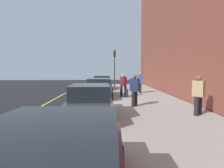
# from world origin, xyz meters

# --- Properties ---
(ground_plane) EXTENTS (56.00, 56.00, 0.00)m
(ground_plane) POSITION_xyz_m (0.00, 0.00, 0.00)
(ground_plane) COLOR black
(sidewalk) EXTENTS (28.00, 4.60, 0.15)m
(sidewalk) POSITION_xyz_m (0.00, -3.30, 0.07)
(sidewalk) COLOR #A39E93
(sidewalk) RESTS_ON ground
(lane_stripe_centre) EXTENTS (28.00, 0.14, 0.01)m
(lane_stripe_centre) POSITION_xyz_m (0.00, 3.20, 0.00)
(lane_stripe_centre) COLOR gold
(lane_stripe_centre) RESTS_ON ground
(snow_bank_curb) EXTENTS (4.28, 0.56, 0.22)m
(snow_bank_curb) POSITION_xyz_m (4.93, -0.70, 0.11)
(snow_bank_curb) COLOR white
(snow_bank_curb) RESTS_ON ground
(parked_car_charcoal) EXTENTS (4.25, 2.03, 1.51)m
(parked_car_charcoal) POSITION_xyz_m (-4.92, 0.04, 0.76)
(parked_car_charcoal) COLOR black
(parked_car_charcoal) RESTS_ON ground
(parked_car_navy) EXTENTS (4.80, 2.01, 1.51)m
(parked_car_navy) POSITION_xyz_m (1.21, -0.12, 0.76)
(parked_car_navy) COLOR black
(parked_car_navy) RESTS_ON ground
(parked_car_black) EXTENTS (4.15, 1.96, 1.51)m
(parked_car_black) POSITION_xyz_m (7.26, -0.08, 0.76)
(parked_car_black) COLOR black
(parked_car_black) RESTS_ON ground
(pedestrian_burgundy_coat) EXTENTS (0.54, 0.51, 1.69)m
(pedestrian_burgundy_coat) POSITION_xyz_m (1.17, -1.86, 1.05)
(pedestrian_burgundy_coat) COLOR black
(pedestrian_burgundy_coat) RESTS_ON sidewalk
(pedestrian_blue_coat) EXTENTS (0.58, 0.51, 1.76)m
(pedestrian_blue_coat) POSITION_xyz_m (3.51, -3.50, 1.09)
(pedestrian_blue_coat) COLOR black
(pedestrian_blue_coat) RESTS_ON sidewalk
(pedestrian_tan_coat) EXTENTS (0.54, 0.54, 1.74)m
(pedestrian_tan_coat) POSITION_xyz_m (-4.84, -4.67, 1.08)
(pedestrian_tan_coat) COLOR black
(pedestrian_tan_coat) RESTS_ON sidewalk
(pedestrian_navy_coat) EXTENTS (0.53, 0.55, 1.74)m
(pedestrian_navy_coat) POSITION_xyz_m (-2.68, -2.16, 1.08)
(pedestrian_navy_coat) COLOR black
(pedestrian_navy_coat) RESTS_ON sidewalk
(traffic_light_pole) EXTENTS (0.35, 0.26, 4.24)m
(traffic_light_pole) POSITION_xyz_m (9.70, -1.49, 3.03)
(traffic_light_pole) COLOR #2D2D19
(traffic_light_pole) RESTS_ON sidewalk
(rolling_suitcase) EXTENTS (0.34, 0.22, 0.95)m
(rolling_suitcase) POSITION_xyz_m (0.81, -2.05, 0.45)
(rolling_suitcase) COLOR #191E38
(rolling_suitcase) RESTS_ON sidewalk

